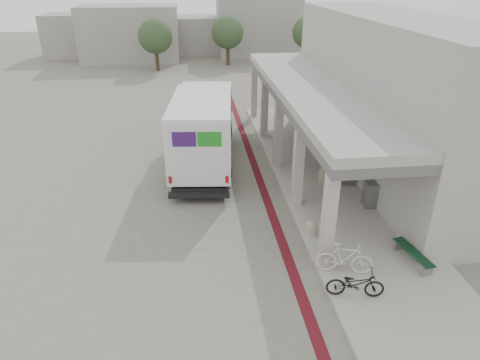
{
  "coord_description": "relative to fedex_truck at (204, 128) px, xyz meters",
  "views": [
    {
      "loc": [
        -1.99,
        -14.53,
        8.76
      ],
      "look_at": [
        -0.29,
        -0.07,
        1.6
      ],
      "focal_mm": 32.0,
      "sensor_mm": 36.0,
      "label": 1
    }
  ],
  "objects": [
    {
      "name": "bicycle_black",
      "position": [
        3.94,
        -10.33,
        -1.35
      ],
      "size": [
        1.77,
        0.9,
        0.88
      ],
      "primitive_type": "imported",
      "rotation": [
        0.0,
        0.0,
        1.38
      ],
      "color": "black",
      "rests_on": "sidewalk"
    },
    {
      "name": "bicycle_cream",
      "position": [
        3.98,
        -9.25,
        -1.25
      ],
      "size": [
        1.87,
        0.95,
        1.08
      ],
      "primitive_type": "imported",
      "rotation": [
        0.0,
        0.0,
        1.31
      ],
      "color": "beige",
      "rests_on": "sidewalk"
    },
    {
      "name": "transit_building",
      "position": [
        8.27,
        -0.68,
        1.49
      ],
      "size": [
        7.6,
        17.0,
        7.0
      ],
      "color": "gray",
      "rests_on": "ground"
    },
    {
      "name": "bollard_near",
      "position": [
        3.54,
        -6.99,
        -1.51
      ],
      "size": [
        0.38,
        0.38,
        0.57
      ],
      "color": "tan",
      "rests_on": "sidewalk"
    },
    {
      "name": "distant_backdrop",
      "position": [
        -1.4,
        30.71,
        0.79
      ],
      "size": [
        28.0,
        10.0,
        6.5
      ],
      "color": "gray",
      "rests_on": "ground"
    },
    {
      "name": "tree_left",
      "position": [
        -3.56,
        22.82,
        1.27
      ],
      "size": [
        3.2,
        3.2,
        4.8
      ],
      "color": "#38281C",
      "rests_on": "ground"
    },
    {
      "name": "sidewalk",
      "position": [
        5.44,
        -5.18,
        -1.85
      ],
      "size": [
        4.4,
        28.0,
        0.12
      ],
      "primitive_type": "cube",
      "color": "#A19C91",
      "rests_on": "ground"
    },
    {
      "name": "ground",
      "position": [
        1.44,
        -5.18,
        -1.91
      ],
      "size": [
        120.0,
        120.0,
        0.0
      ],
      "primitive_type": "plane",
      "color": "#656056",
      "rests_on": "ground"
    },
    {
      "name": "tree_mid",
      "position": [
        3.44,
        24.82,
        1.27
      ],
      "size": [
        3.2,
        3.2,
        4.8
      ],
      "color": "#38281C",
      "rests_on": "ground"
    },
    {
      "name": "bollard_far",
      "position": [
        5.24,
        -2.86,
        -1.45
      ],
      "size": [
        0.45,
        0.45,
        0.68
      ],
      "color": "gray",
      "rests_on": "sidewalk"
    },
    {
      "name": "utility_cabinet",
      "position": [
        6.44,
        -5.23,
        -1.26
      ],
      "size": [
        0.53,
        0.68,
        1.06
      ],
      "primitive_type": "cube",
      "rotation": [
        0.0,
        0.0,
        -0.1
      ],
      "color": "slate",
      "rests_on": "sidewalk"
    },
    {
      "name": "fedex_truck",
      "position": [
        0.0,
        0.0,
        0.0
      ],
      "size": [
        3.42,
        8.63,
        3.59
      ],
      "rotation": [
        0.0,
        0.0,
        -0.1
      ],
      "color": "black",
      "rests_on": "ground"
    },
    {
      "name": "bike_lane_stripe",
      "position": [
        2.44,
        -3.18,
        -1.91
      ],
      "size": [
        0.35,
        40.0,
        0.01
      ],
      "primitive_type": "cube",
      "color": "#4F0F17",
      "rests_on": "ground"
    },
    {
      "name": "bench",
      "position": [
        6.41,
        -9.0,
        -1.5
      ],
      "size": [
        0.68,
        1.79,
        0.41
      ],
      "rotation": [
        0.0,
        0.0,
        0.18
      ],
      "color": "gray",
      "rests_on": "sidewalk"
    },
    {
      "name": "tree_right",
      "position": [
        11.44,
        23.82,
        1.27
      ],
      "size": [
        3.2,
        3.2,
        4.8
      ],
      "color": "#38281C",
      "rests_on": "ground"
    }
  ]
}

